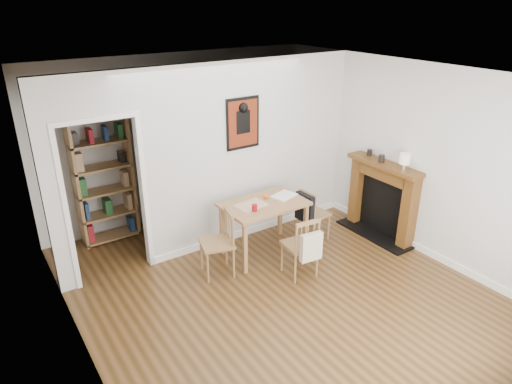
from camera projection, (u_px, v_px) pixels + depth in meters
ground at (274, 287)px, 5.72m from camera, size 5.20×5.20×0.00m
room_shell at (224, 158)px, 6.28m from camera, size 5.20×5.20×5.20m
dining_table at (264, 209)px, 6.23m from camera, size 1.13×0.72×0.77m
chair_left at (217, 244)px, 5.83m from camera, size 0.54×0.54×0.88m
chair_right at (314, 214)px, 6.70m from camera, size 0.47×0.42×0.80m
chair_front at (300, 245)px, 5.82m from camera, size 0.47×0.52×0.85m
bookshelf at (104, 179)px, 6.51m from camera, size 0.81×0.33×1.93m
fireplace at (383, 197)px, 6.77m from camera, size 0.45×1.25×1.16m
red_glass at (255, 208)px, 5.94m from camera, size 0.07×0.07×0.09m
orange_fruit at (266, 196)px, 6.32m from camera, size 0.07×0.07×0.07m
placemat at (251, 205)px, 6.12m from camera, size 0.44×0.35×0.00m
notebook at (284, 196)px, 6.40m from camera, size 0.39×0.33×0.02m
mantel_lamp at (405, 160)px, 6.22m from camera, size 0.15×0.15×0.23m
ceramic_jar_a at (382, 159)px, 6.53m from camera, size 0.09×0.09×0.11m
ceramic_jar_b at (370, 152)px, 6.80m from camera, size 0.08×0.08×0.10m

